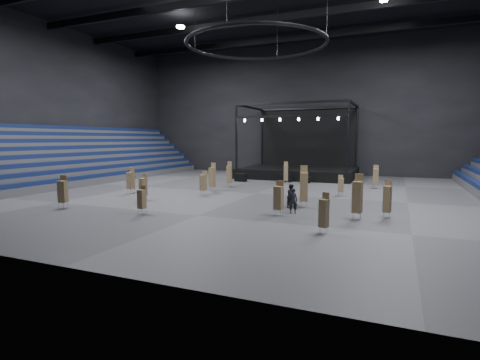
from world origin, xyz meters
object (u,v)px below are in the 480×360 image
at_px(chair_stack_4, 143,186).
at_px(man_center, 293,201).
at_px(chair_stack_6, 63,191).
at_px(chair_stack_12, 286,173).
at_px(chair_stack_0, 203,182).
at_px(chair_stack_5, 304,186).
at_px(chair_stack_3, 131,180).
at_px(flight_case_mid, 285,178).
at_px(stage, 300,166).
at_px(flight_case_left, 241,177).
at_px(chair_stack_14, 324,212).
at_px(chair_stack_1, 387,198).
at_px(chair_stack_13, 357,196).
at_px(flight_case_right, 305,180).
at_px(crew_member, 292,196).
at_px(chair_stack_7, 229,174).
at_px(chair_stack_8, 279,197).
at_px(chair_stack_11, 142,199).
at_px(chair_stack_2, 212,177).
at_px(chair_stack_9, 341,185).
at_px(chair_stack_10, 376,176).

bearing_deg(chair_stack_4, man_center, 14.67).
distance_m(chair_stack_6, chair_stack_12, 22.61).
height_order(chair_stack_0, chair_stack_5, chair_stack_5).
bearing_deg(chair_stack_3, flight_case_mid, 63.91).
xyz_separation_m(stage, chair_stack_12, (0.52, -8.22, -0.20)).
xyz_separation_m(flight_case_left, chair_stack_14, (13.23, -20.34, 0.66)).
xyz_separation_m(stage, chair_stack_1, (11.17, -22.79, -0.23)).
distance_m(chair_stack_0, chair_stack_13, 14.46).
xyz_separation_m(flight_case_right, crew_member, (2.49, -15.14, 0.49)).
height_order(chair_stack_5, chair_stack_7, chair_stack_5).
bearing_deg(chair_stack_1, chair_stack_8, -148.27).
height_order(chair_stack_4, chair_stack_7, chair_stack_7).
distance_m(chair_stack_4, chair_stack_11, 5.54).
xyz_separation_m(flight_case_mid, chair_stack_4, (-6.86, -16.89, 0.68)).
distance_m(flight_case_mid, flight_case_right, 2.40).
height_order(chair_stack_2, chair_stack_13, chair_stack_13).
distance_m(chair_stack_6, chair_stack_9, 21.86).
distance_m(chair_stack_0, man_center, 10.56).
relative_size(chair_stack_10, crew_member, 1.38).
distance_m(chair_stack_2, chair_stack_3, 7.38).
relative_size(chair_stack_4, chair_stack_8, 0.93).
height_order(chair_stack_4, chair_stack_6, chair_stack_6).
height_order(chair_stack_0, chair_stack_2, chair_stack_2).
distance_m(chair_stack_6, chair_stack_11, 6.43).
xyz_separation_m(chair_stack_3, chair_stack_7, (6.05, 7.94, 0.08)).
bearing_deg(chair_stack_9, flight_case_left, 132.87).
height_order(stage, chair_stack_11, stage).
distance_m(chair_stack_2, chair_stack_12, 9.40).
relative_size(chair_stack_5, chair_stack_11, 1.60).
bearing_deg(chair_stack_14, chair_stack_10, 105.49).
distance_m(chair_stack_4, chair_stack_14, 16.00).
distance_m(chair_stack_2, chair_stack_14, 17.35).
height_order(chair_stack_9, chair_stack_12, chair_stack_12).
relative_size(stage, chair_stack_13, 4.98).
bearing_deg(chair_stack_14, flight_case_right, 125.15).
xyz_separation_m(chair_stack_1, chair_stack_10, (-1.43, 14.24, 0.02)).
relative_size(flight_case_left, chair_stack_10, 0.58).
bearing_deg(chair_stack_6, flight_case_mid, 47.38).
height_order(flight_case_mid, chair_stack_12, chair_stack_12).
height_order(chair_stack_12, chair_stack_14, chair_stack_12).
xyz_separation_m(chair_stack_7, crew_member, (9.01, -9.02, -0.47)).
relative_size(chair_stack_0, chair_stack_1, 0.88).
xyz_separation_m(stage, chair_stack_0, (-3.93, -18.77, -0.32)).
xyz_separation_m(flight_case_mid, chair_stack_2, (-4.24, -9.94, 0.92)).
height_order(chair_stack_0, chair_stack_4, chair_stack_4).
height_order(chair_stack_1, chair_stack_4, chair_stack_1).
distance_m(chair_stack_0, chair_stack_11, 8.93).
height_order(chair_stack_1, chair_stack_2, chair_stack_2).
xyz_separation_m(chair_stack_10, chair_stack_13, (-0.22, -15.54, 0.20)).
height_order(flight_case_left, chair_stack_1, chair_stack_1).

